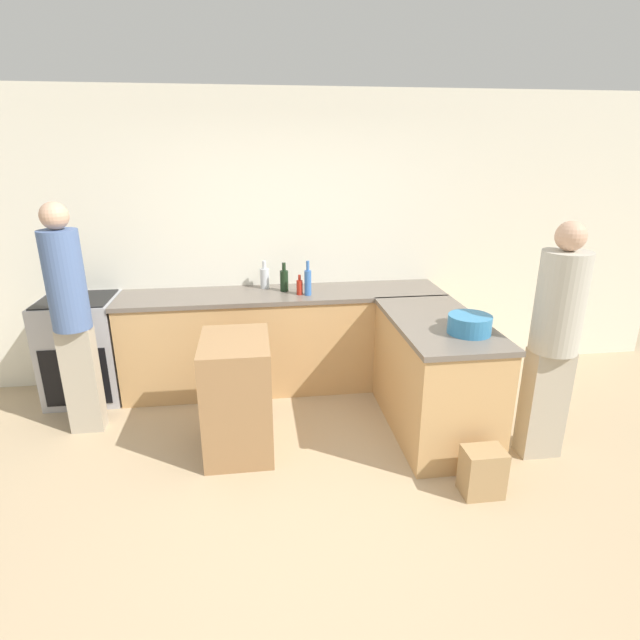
% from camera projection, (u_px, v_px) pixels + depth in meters
% --- Properties ---
extents(ground_plane, '(14.00, 14.00, 0.00)m').
position_uv_depth(ground_plane, '(306.00, 517.00, 3.13)').
color(ground_plane, tan).
extents(wall_back, '(8.00, 0.06, 2.70)m').
position_uv_depth(wall_back, '(280.00, 241.00, 4.75)').
color(wall_back, silver).
rests_on(wall_back, ground_plane).
extents(counter_back, '(2.96, 0.62, 0.93)m').
position_uv_depth(counter_back, '(284.00, 339.00, 4.73)').
color(counter_back, tan).
rests_on(counter_back, ground_plane).
extents(counter_peninsula, '(0.69, 1.35, 0.93)m').
position_uv_depth(counter_peninsula, '(434.00, 375.00, 3.99)').
color(counter_peninsula, tan).
rests_on(counter_peninsula, ground_plane).
extents(range_oven, '(0.65, 0.59, 0.95)m').
position_uv_depth(range_oven, '(84.00, 349.00, 4.50)').
color(range_oven, '#ADADB2').
rests_on(range_oven, ground_plane).
extents(island_table, '(0.50, 0.67, 0.89)m').
position_uv_depth(island_table, '(237.00, 395.00, 3.72)').
color(island_table, '#997047').
rests_on(island_table, ground_plane).
extents(mixing_bowl, '(0.31, 0.31, 0.13)m').
position_uv_depth(mixing_bowl, '(470.00, 324.00, 3.55)').
color(mixing_bowl, teal).
rests_on(mixing_bowl, counter_peninsula).
extents(vinegar_bottle_clear, '(0.08, 0.08, 0.26)m').
position_uv_depth(vinegar_bottle_clear, '(265.00, 277.00, 4.69)').
color(vinegar_bottle_clear, silver).
rests_on(vinegar_bottle_clear, counter_back).
extents(hot_sauce_bottle, '(0.06, 0.06, 0.18)m').
position_uv_depth(hot_sauce_bottle, '(300.00, 287.00, 4.49)').
color(hot_sauce_bottle, red).
rests_on(hot_sauce_bottle, counter_back).
extents(wine_bottle_dark, '(0.08, 0.08, 0.27)m').
position_uv_depth(wine_bottle_dark, '(284.00, 280.00, 4.59)').
color(wine_bottle_dark, black).
rests_on(wine_bottle_dark, counter_back).
extents(water_bottle_blue, '(0.06, 0.06, 0.31)m').
position_uv_depth(water_bottle_blue, '(308.00, 282.00, 4.46)').
color(water_bottle_blue, '#386BB7').
rests_on(water_bottle_blue, counter_back).
extents(person_by_range, '(0.28, 0.28, 1.83)m').
position_uv_depth(person_by_range, '(71.00, 311.00, 3.78)').
color(person_by_range, '#ADA38E').
rests_on(person_by_range, ground_plane).
extents(person_at_peninsula, '(0.33, 0.33, 1.75)m').
position_uv_depth(person_at_peninsula, '(555.00, 335.00, 3.48)').
color(person_at_peninsula, '#ADA38E').
rests_on(person_at_peninsula, ground_plane).
extents(paper_bag, '(0.27, 0.19, 0.33)m').
position_uv_depth(paper_bag, '(482.00, 472.00, 3.29)').
color(paper_bag, '#A88456').
rests_on(paper_bag, ground_plane).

